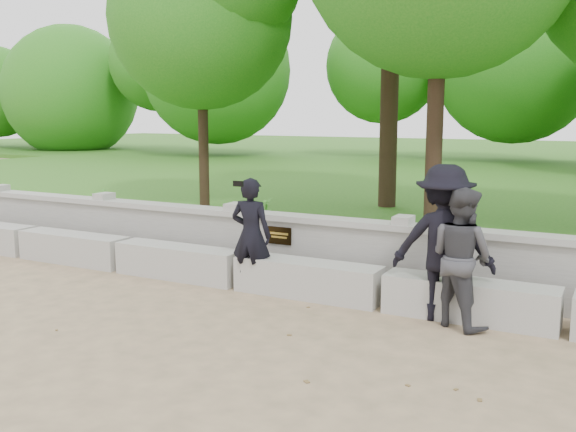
# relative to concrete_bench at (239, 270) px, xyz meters

# --- Properties ---
(ground) EXTENTS (80.00, 80.00, 0.00)m
(ground) POSITION_rel_concrete_bench_xyz_m (-0.00, -1.90, -0.22)
(ground) COLOR tan
(ground) RESTS_ON ground
(lawn) EXTENTS (40.00, 22.00, 0.25)m
(lawn) POSITION_rel_concrete_bench_xyz_m (-0.00, 12.10, -0.10)
(lawn) COLOR #245B15
(lawn) RESTS_ON ground
(concrete_bench) EXTENTS (11.90, 0.45, 0.45)m
(concrete_bench) POSITION_rel_concrete_bench_xyz_m (0.00, 0.00, 0.00)
(concrete_bench) COLOR #ADABA3
(concrete_bench) RESTS_ON ground
(parapet_wall) EXTENTS (12.50, 0.35, 0.90)m
(parapet_wall) POSITION_rel_concrete_bench_xyz_m (0.00, 0.70, 0.24)
(parapet_wall) COLOR #A3A199
(parapet_wall) RESTS_ON ground
(man_main) EXTENTS (0.57, 0.52, 1.47)m
(man_main) POSITION_rel_concrete_bench_xyz_m (0.24, -0.10, 0.51)
(man_main) COLOR black
(man_main) RESTS_ON ground
(visitor_left) EXTENTS (0.92, 0.85, 1.52)m
(visitor_left) POSITION_rel_concrete_bench_xyz_m (2.94, -0.24, 0.53)
(visitor_left) COLOR #39383D
(visitor_left) RESTS_ON ground
(visitor_mid) EXTENTS (1.21, 0.81, 1.73)m
(visitor_mid) POSITION_rel_concrete_bench_xyz_m (2.72, -0.10, 0.64)
(visitor_mid) COLOR black
(visitor_mid) RESTS_ON ground
(tree_left) EXTENTS (3.91, 3.91, 6.29)m
(tree_left) POSITION_rel_concrete_bench_xyz_m (-3.74, 4.55, 4.35)
(tree_left) COLOR #382619
(tree_left) RESTS_ON lawn
(shrub_a) EXTENTS (0.35, 0.34, 0.56)m
(shrub_a) POSITION_rel_concrete_bench_xyz_m (-4.63, 2.38, 0.30)
(shrub_a) COLOR #448A2E
(shrub_a) RESTS_ON lawn
(shrub_b) EXTENTS (0.35, 0.36, 0.51)m
(shrub_b) POSITION_rel_concrete_bench_xyz_m (1.24, 1.40, 0.28)
(shrub_b) COLOR #448A2E
(shrub_b) RESTS_ON lawn
(shrub_d) EXTENTS (0.43, 0.44, 0.59)m
(shrub_d) POSITION_rel_concrete_bench_xyz_m (-1.04, 2.55, 0.32)
(shrub_d) COLOR #448A2E
(shrub_d) RESTS_ON lawn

